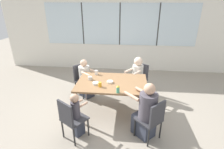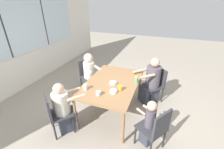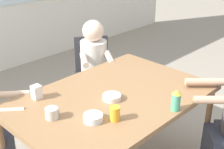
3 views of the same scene
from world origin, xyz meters
The scene contains 17 objects.
ground_plane centered at (0.00, 0.00, 0.00)m, with size 16.00×16.00×0.00m, color gray.
wall_back_with_windows centered at (0.00, 2.74, 1.42)m, with size 8.40×0.08×2.80m.
dining_table centered at (0.00, 0.00, 0.71)m, with size 1.54×1.03×0.76m.
chair_for_woman_green_shirt centered at (-0.90, 0.76, 0.50)m, with size 0.56×0.56×0.84m.
chair_for_man_blue_shirt centered at (0.68, 0.97, 0.50)m, with size 0.56×0.56×0.84m.
chair_for_man_teal_shirt centered at (0.82, -0.85, 0.50)m, with size 0.57×0.57×0.84m.
chair_for_toddler centered at (-0.66, -0.98, 0.50)m, with size 0.56×0.56×0.84m.
person_woman_green_shirt centered at (-0.78, 0.65, 0.46)m, with size 0.59×0.56×1.03m.
person_man_blue_shirt centered at (0.58, 0.84, 0.50)m, with size 0.53×0.58×1.09m.
person_man_teal_shirt centered at (0.70, -0.73, 0.51)m, with size 0.64×0.65×1.13m.
person_toddler centered at (-0.57, -0.86, 0.45)m, with size 0.30×0.34×0.92m.
coffee_mug centered at (-0.51, 0.07, 0.80)m, with size 0.10×0.09×0.08m.
sippy_cup centered at (0.16, -0.47, 0.85)m, with size 0.07×0.07×0.16m.
juice_glass centered at (-0.23, -0.25, 0.81)m, with size 0.07×0.07×0.10m.
milk_carton_small centered at (-0.42, 0.38, 0.82)m, with size 0.07×0.07×0.11m.
bowl_white_shallow centered at (-0.34, -0.15, 0.79)m, with size 0.13×0.13×0.05m.
bowl_cereal centered at (-0.04, -0.04, 0.78)m, with size 0.14×0.14×0.04m.
Camera 2 is at (-2.50, -0.92, 2.31)m, focal length 24.00 mm.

